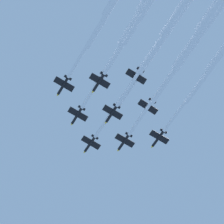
% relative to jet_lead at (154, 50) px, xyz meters
% --- Properties ---
extents(jet_lead, '(67.98, 47.09, 3.85)m').
position_rel_jet_lead_xyz_m(jet_lead, '(0.00, 0.00, 0.00)').
color(jet_lead, black).
extents(jet_port_inner, '(63.23, 41.83, 3.92)m').
position_rel_jet_lead_xyz_m(jet_port_inner, '(10.48, -7.83, 0.41)').
color(jet_port_inner, black).
extents(jet_starboard_inner, '(68.99, 45.69, 3.87)m').
position_rel_jet_lead_xyz_m(jet_starboard_inner, '(1.89, 13.27, -1.58)').
color(jet_starboard_inner, black).
extents(jet_port_mid, '(69.43, 45.85, 3.95)m').
position_rel_jet_lead_xyz_m(jet_port_mid, '(15.77, 9.02, -1.72)').
color(jet_port_mid, black).
extents(jet_port_outer, '(63.07, 42.38, 3.83)m').
position_rel_jet_lead_xyz_m(jet_port_outer, '(-0.70, 25.37, -2.09)').
color(jet_port_outer, black).
extents(jet_trail_port, '(60.79, 42.00, 4.01)m').
position_rel_jet_lead_xyz_m(jet_trail_port, '(11.38, 20.76, -0.85)').
color(jet_trail_port, black).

